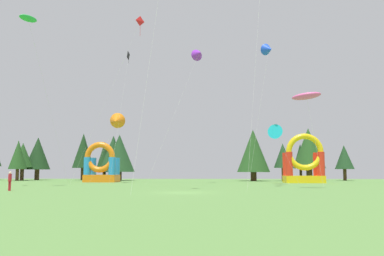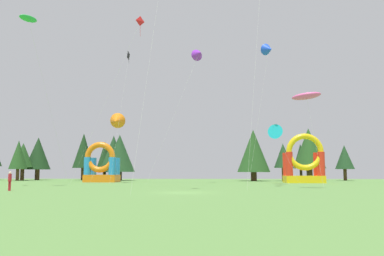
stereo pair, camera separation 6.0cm
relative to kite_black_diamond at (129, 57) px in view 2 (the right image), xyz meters
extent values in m
plane|color=#5B8C42|center=(10.64, -27.91, -19.59)|extent=(120.00, 120.00, 0.00)
pyramid|color=black|center=(0.01, 0.03, 0.13)|extent=(0.81, 1.15, 1.16)
cylinder|color=black|center=(-0.06, -0.01, -0.45)|extent=(0.04, 0.04, 1.13)
cylinder|color=silver|center=(-0.77, -2.40, -9.74)|extent=(1.42, 4.80, 19.71)
cone|color=orange|center=(-1.33, -2.01, -10.36)|extent=(2.46, 2.59, 2.63)
cylinder|color=silver|center=(-3.22, -2.14, -14.98)|extent=(3.80, 0.27, 9.23)
cone|color=purple|center=(11.04, -3.41, -0.67)|extent=(2.22, 2.15, 1.74)
cylinder|color=silver|center=(7.55, -5.05, -10.13)|extent=(7.01, 3.30, 18.93)
ellipsoid|color=green|center=(-8.03, -17.59, -0.36)|extent=(1.88, 2.73, 1.04)
cylinder|color=silver|center=(-6.66, -14.02, -9.98)|extent=(2.76, 7.14, 19.23)
cylinder|color=silver|center=(7.99, -29.00, -8.58)|extent=(1.93, 4.70, 22.03)
cone|color=#19B7CC|center=(21.64, -6.64, -12.75)|extent=(2.59, 2.66, 2.26)
cylinder|color=silver|center=(22.98, -7.13, -16.17)|extent=(2.70, 0.99, 6.85)
ellipsoid|color=#EA599E|center=(22.78, -19.74, -10.13)|extent=(3.14, 1.98, 1.16)
cylinder|color=silver|center=(23.48, -19.95, -14.86)|extent=(1.41, 0.43, 9.46)
pyramid|color=red|center=(3.05, -7.10, 3.05)|extent=(0.90, 0.82, 1.03)
cylinder|color=red|center=(3.00, -7.04, 1.97)|extent=(0.04, 0.04, 2.16)
cylinder|color=silver|center=(-1.78, -6.71, -8.27)|extent=(9.56, 0.69, 22.65)
cylinder|color=silver|center=(17.32, -22.06, -8.16)|extent=(2.32, 5.84, 22.86)
cone|color=blue|center=(20.36, -9.82, -2.12)|extent=(2.13, 2.20, 1.79)
cylinder|color=silver|center=(18.89, -10.64, -10.85)|extent=(2.96, 1.66, 17.48)
cylinder|color=#B21E26|center=(-5.17, -25.77, -19.17)|extent=(0.16, 0.16, 0.84)
cylinder|color=#B21E26|center=(-5.02, -25.83, -19.17)|extent=(0.16, 0.16, 0.84)
cylinder|color=#B21E26|center=(-5.09, -25.80, -18.42)|extent=(0.39, 0.39, 0.66)
sphere|color=beige|center=(-5.09, -25.80, -17.98)|extent=(0.23, 0.23, 0.23)
cube|color=yellow|center=(26.71, 1.07, -19.06)|extent=(5.74, 3.75, 1.07)
cylinder|color=red|center=(24.36, -0.28, -16.75)|extent=(1.05, 1.05, 3.53)
cylinder|color=red|center=(29.06, -0.28, -16.75)|extent=(1.05, 1.05, 3.53)
cylinder|color=red|center=(24.36, 2.42, -16.75)|extent=(1.05, 1.05, 3.53)
cylinder|color=red|center=(29.06, 2.42, -16.75)|extent=(1.05, 1.05, 3.53)
torus|color=yellow|center=(26.71, -0.28, -14.99)|extent=(5.53, 0.84, 5.53)
cube|color=orange|center=(-4.92, 3.65, -19.01)|extent=(5.11, 4.04, 1.17)
cylinder|color=#268CD8|center=(-6.91, 2.19, -17.02)|extent=(1.13, 1.13, 2.79)
cylinder|color=#268CD8|center=(-2.93, 2.19, -17.02)|extent=(1.13, 1.13, 2.79)
cylinder|color=#268CD8|center=(-6.91, 5.11, -17.02)|extent=(1.13, 1.13, 2.79)
cylinder|color=#268CD8|center=(-2.93, 5.11, -17.02)|extent=(1.13, 1.13, 2.79)
torus|color=orange|center=(-4.92, 2.19, -15.63)|extent=(4.89, 0.91, 4.89)
cylinder|color=#4C331E|center=(-23.75, 15.14, -18.35)|extent=(0.70, 0.70, 2.48)
cone|color=#234C1E|center=(-23.75, 15.14, -14.75)|extent=(3.91, 3.91, 4.73)
cylinder|color=#4C331E|center=(-23.22, 12.19, -18.52)|extent=(0.59, 0.59, 2.14)
cone|color=#234C1E|center=(-23.22, 12.19, -14.78)|extent=(3.30, 3.30, 5.34)
cylinder|color=#4C331E|center=(-22.00, 17.85, -18.54)|extent=(0.90, 0.90, 2.10)
cone|color=#193819|center=(-22.00, 17.85, -14.29)|extent=(4.98, 4.98, 6.42)
cylinder|color=#4C331E|center=(-12.79, 17.97, -18.39)|extent=(0.75, 0.75, 2.40)
cone|color=#193819|center=(-12.79, 17.97, -13.76)|extent=(4.19, 4.19, 6.86)
cylinder|color=#4C331E|center=(-8.44, 17.84, -18.81)|extent=(0.64, 0.64, 1.56)
cone|color=#193819|center=(-8.44, 17.84, -15.01)|extent=(3.58, 3.58, 6.03)
cylinder|color=#4C331E|center=(-6.27, 16.07, -18.21)|extent=(0.80, 0.80, 2.76)
cone|color=#1E4221|center=(-6.27, 16.07, -13.89)|extent=(4.44, 4.44, 5.87)
cylinder|color=#4C331E|center=(-4.85, 15.07, -18.78)|extent=(1.06, 1.06, 1.62)
cone|color=#1E4221|center=(-4.85, 15.07, -14.42)|extent=(5.91, 5.91, 7.10)
cylinder|color=#4C331E|center=(20.32, 12.77, -18.80)|extent=(1.06, 1.06, 1.59)
cone|color=#234C1E|center=(20.32, 12.77, -14.15)|extent=(5.91, 5.91, 7.71)
cylinder|color=#4C331E|center=(25.67, 12.97, -18.41)|extent=(0.60, 0.60, 2.36)
cone|color=#1E4221|center=(25.67, 12.97, -15.03)|extent=(3.33, 3.33, 4.41)
cylinder|color=#4C331E|center=(29.57, 16.71, -18.43)|extent=(0.49, 0.49, 2.32)
cone|color=#193819|center=(29.57, 16.71, -14.97)|extent=(2.72, 2.72, 4.60)
cylinder|color=#4C331E|center=(30.83, 15.25, -18.46)|extent=(1.08, 1.08, 2.27)
cone|color=#234C1E|center=(30.83, 15.25, -13.58)|extent=(5.98, 5.98, 7.48)
cylinder|color=#4C331E|center=(37.80, 16.89, -18.52)|extent=(0.63, 0.63, 2.15)
cone|color=#1E4221|center=(37.80, 16.89, -15.18)|extent=(3.52, 3.52, 4.53)
camera|label=1|loc=(13.29, -61.67, -17.83)|focal=38.10mm
camera|label=2|loc=(13.35, -61.67, -17.83)|focal=38.10mm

